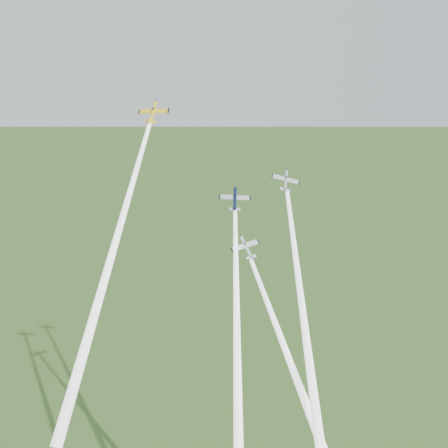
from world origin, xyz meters
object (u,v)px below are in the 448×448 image
at_px(plane_silver_right, 286,181).
at_px(plane_silver_low, 246,247).
at_px(plane_yellow, 153,113).
at_px(plane_navy, 235,199).

height_order(plane_silver_right, plane_silver_low, plane_silver_right).
relative_size(plane_yellow, plane_silver_low, 1.05).
bearing_deg(plane_silver_low, plane_navy, 81.45).
bearing_deg(plane_navy, plane_silver_low, -70.36).
height_order(plane_yellow, plane_silver_right, plane_yellow).
bearing_deg(plane_navy, plane_yellow, 169.51).
relative_size(plane_navy, plane_silver_low, 1.04).
bearing_deg(plane_yellow, plane_silver_right, 14.01).
height_order(plane_navy, plane_silver_low, plane_navy).
bearing_deg(plane_silver_low, plane_yellow, 125.82).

